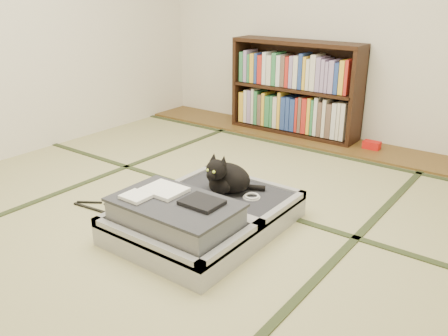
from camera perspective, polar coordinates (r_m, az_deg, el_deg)
The scene contains 9 objects.
floor at distance 3.12m, azimuth -4.60°, elevation -5.95°, with size 4.50×4.50×0.00m, color tan.
wood_strip at distance 4.69m, azimuth 11.65°, elevation 3.22°, with size 4.00×0.50×0.02m, color brown.
red_item at distance 4.53m, azimuth 17.35°, elevation 2.66°, with size 0.15×0.09×0.07m, color red.
tatami_borders at distance 3.47m, azimuth 0.76°, elevation -2.93°, with size 4.00×4.50×0.01m.
bookcase at distance 4.79m, azimuth 8.54°, elevation 9.27°, with size 1.32×0.30×0.92m.
suitcase at distance 2.89m, azimuth -2.89°, elevation -5.77°, with size 0.81×1.08×0.32m.
cat at distance 3.04m, azimuth 0.23°, elevation -1.16°, with size 0.36×0.36×0.29m.
cable_coil at distance 3.01m, azimuth 3.34°, elevation -3.48°, with size 0.11×0.11×0.03m.
hanger at distance 3.34m, azimuth -15.08°, elevation -4.60°, with size 0.36×0.18×0.01m.
Camera 1 is at (1.85, -2.07, 1.42)m, focal length 38.00 mm.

